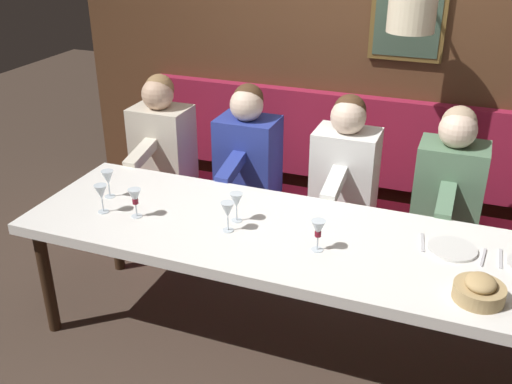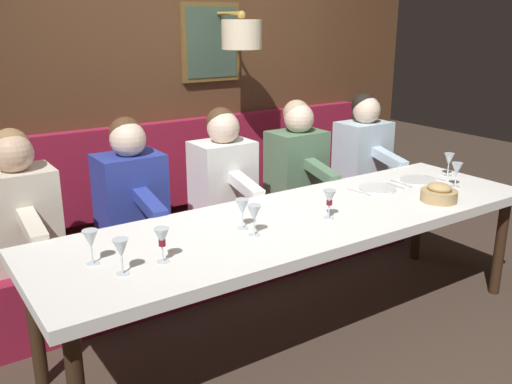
% 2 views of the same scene
% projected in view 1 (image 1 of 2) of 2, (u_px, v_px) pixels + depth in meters
% --- Properties ---
extents(ground_plane, '(12.00, 12.00, 0.00)m').
position_uv_depth(ground_plane, '(300.00, 349.00, 3.35)').
color(ground_plane, '#423328').
extents(dining_table, '(0.90, 3.04, 0.74)m').
position_uv_depth(dining_table, '(305.00, 246.00, 3.06)').
color(dining_table, white).
rests_on(dining_table, ground_plane).
extents(banquette_bench, '(0.52, 3.24, 0.45)m').
position_uv_depth(banquette_bench, '(340.00, 240.00, 4.00)').
color(banquette_bench, maroon).
rests_on(banquette_bench, ground_plane).
extents(back_wall_panel, '(0.59, 4.44, 2.90)m').
position_uv_depth(back_wall_panel, '(371.00, 55.00, 3.98)').
color(back_wall_panel, '#51331E').
rests_on(back_wall_panel, ground_plane).
extents(diner_near, '(0.60, 0.40, 0.79)m').
position_uv_depth(diner_near, '(451.00, 175.00, 3.53)').
color(diner_near, '#567A5B').
rests_on(diner_near, banquette_bench).
extents(diner_middle, '(0.60, 0.40, 0.79)m').
position_uv_depth(diner_middle, '(346.00, 160.00, 3.74)').
color(diner_middle, white).
rests_on(diner_middle, banquette_bench).
extents(diner_far, '(0.60, 0.40, 0.79)m').
position_uv_depth(diner_far, '(248.00, 146.00, 3.95)').
color(diner_far, '#283893').
rests_on(diner_far, banquette_bench).
extents(diner_farthest, '(0.60, 0.40, 0.79)m').
position_uv_depth(diner_farthest, '(161.00, 134.00, 4.17)').
color(diner_farthest, beige).
rests_on(diner_farthest, banquette_bench).
extents(place_setting_1, '(0.24, 0.33, 0.01)m').
position_uv_depth(place_setting_1, '(452.00, 249.00, 2.90)').
color(place_setting_1, silver).
rests_on(place_setting_1, dining_table).
extents(wine_glass_0, '(0.07, 0.07, 0.16)m').
position_uv_depth(wine_glass_0, '(318.00, 230.00, 2.86)').
color(wine_glass_0, silver).
rests_on(wine_glass_0, dining_table).
extents(wine_glass_1, '(0.07, 0.07, 0.16)m').
position_uv_depth(wine_glass_1, '(228.00, 211.00, 3.03)').
color(wine_glass_1, silver).
rests_on(wine_glass_1, dining_table).
extents(wine_glass_2, '(0.07, 0.07, 0.16)m').
position_uv_depth(wine_glass_2, '(101.00, 193.00, 3.22)').
color(wine_glass_2, silver).
rests_on(wine_glass_2, dining_table).
extents(wine_glass_5, '(0.07, 0.07, 0.16)m').
position_uv_depth(wine_glass_5, '(108.00, 178.00, 3.39)').
color(wine_glass_5, silver).
rests_on(wine_glass_5, dining_table).
extents(wine_glass_6, '(0.07, 0.07, 0.16)m').
position_uv_depth(wine_glass_6, '(135.00, 198.00, 3.17)').
color(wine_glass_6, silver).
rests_on(wine_glass_6, dining_table).
extents(wine_glass_7, '(0.07, 0.07, 0.16)m').
position_uv_depth(wine_glass_7, '(236.00, 201.00, 3.13)').
color(wine_glass_7, silver).
rests_on(wine_glass_7, dining_table).
extents(bread_bowl, '(0.22, 0.22, 0.12)m').
position_uv_depth(bread_bowl, '(479.00, 290.00, 2.53)').
color(bread_bowl, tan).
rests_on(bread_bowl, dining_table).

